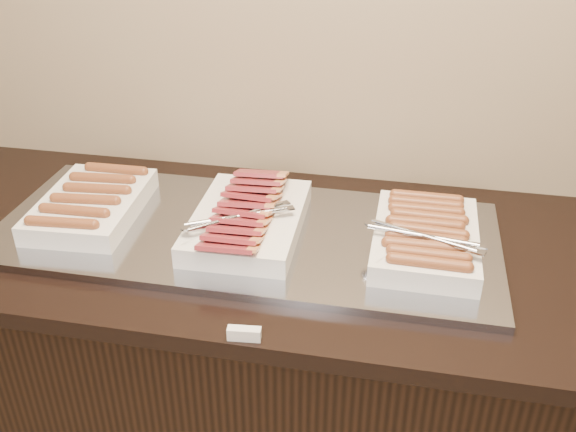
# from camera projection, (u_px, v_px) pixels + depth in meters

# --- Properties ---
(counter) EXTENTS (2.06, 0.76, 0.90)m
(counter) POSITION_uv_depth(u_px,v_px,m) (260.00, 375.00, 1.77)
(counter) COLOR black
(counter) RESTS_ON ground
(warming_tray) EXTENTS (1.20, 0.50, 0.02)m
(warming_tray) POSITION_uv_depth(u_px,v_px,m) (245.00, 233.00, 1.55)
(warming_tray) COLOR #9396A0
(warming_tray) RESTS_ON counter
(dish_left) EXTENTS (0.25, 0.36, 0.07)m
(dish_left) POSITION_uv_depth(u_px,v_px,m) (92.00, 204.00, 1.59)
(dish_left) COLOR silver
(dish_left) RESTS_ON warming_tray
(dish_center) EXTENTS (0.26, 0.40, 0.10)m
(dish_center) POSITION_uv_depth(u_px,v_px,m) (247.00, 218.00, 1.52)
(dish_center) COLOR silver
(dish_center) RESTS_ON warming_tray
(dish_right) EXTENTS (0.27, 0.35, 0.08)m
(dish_right) POSITION_uv_depth(u_px,v_px,m) (425.00, 237.00, 1.45)
(dish_right) COLOR silver
(dish_right) RESTS_ON warming_tray
(label_holder) EXTENTS (0.07, 0.03, 0.03)m
(label_holder) POSITION_uv_depth(u_px,v_px,m) (244.00, 334.00, 1.22)
(label_holder) COLOR silver
(label_holder) RESTS_ON counter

